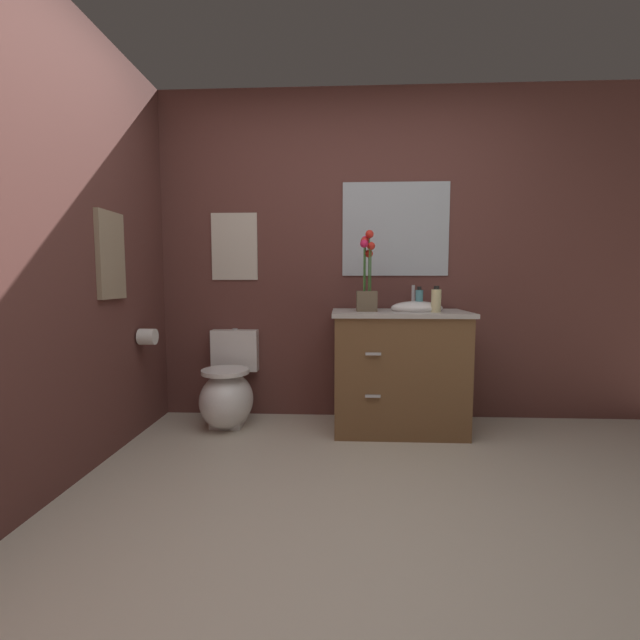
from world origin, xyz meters
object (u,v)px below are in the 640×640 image
object	(u,v)px
flower_vase	(367,285)
wall_poster	(234,247)
lotion_bottle	(436,300)
toilet_paper_roll	(148,337)
vanity_cabinet	(399,369)
wall_mirror	(395,229)
toilet	(228,393)
soap_bottle	(419,300)
hanging_towel	(111,255)

from	to	relation	value
flower_vase	wall_poster	xyz separation A→B (m)	(-1.00, 0.32, 0.29)
flower_vase	lotion_bottle	world-z (taller)	flower_vase
lotion_bottle	toilet_paper_roll	world-z (taller)	lotion_bottle
vanity_cabinet	lotion_bottle	size ratio (longest dim) A/B	5.79
wall_poster	toilet_paper_roll	bearing A→B (deg)	-137.09
vanity_cabinet	wall_poster	world-z (taller)	wall_poster
wall_mirror	wall_poster	bearing A→B (deg)	180.00
toilet	lotion_bottle	distance (m)	1.62
wall_poster	toilet_paper_roll	world-z (taller)	wall_poster
vanity_cabinet	wall_poster	size ratio (longest dim) A/B	2.01
soap_bottle	wall_mirror	distance (m)	0.62
toilet	lotion_bottle	bearing A→B (deg)	-5.08
wall_poster	toilet_paper_roll	xyz separation A→B (m)	(-0.50, -0.46, -0.64)
flower_vase	soap_bottle	size ratio (longest dim) A/B	3.25
soap_bottle	wall_poster	xyz separation A→B (m)	(-1.37, 0.30, 0.40)
vanity_cabinet	toilet_paper_roll	xyz separation A→B (m)	(-1.74, -0.17, 0.24)
lotion_bottle	hanging_towel	world-z (taller)	hanging_towel
lotion_bottle	wall_poster	world-z (taller)	wall_poster
vanity_cabinet	flower_vase	world-z (taller)	flower_vase
hanging_towel	toilet_paper_roll	xyz separation A→B (m)	(0.06, 0.33, -0.53)
wall_mirror	lotion_bottle	bearing A→B (deg)	-59.91
vanity_cabinet	hanging_towel	world-z (taller)	hanging_towel
flower_vase	wall_poster	size ratio (longest dim) A/B	1.09
vanity_cabinet	lotion_bottle	bearing A→B (deg)	-24.50
wall_poster	soap_bottle	bearing A→B (deg)	-12.47
wall_poster	wall_mirror	world-z (taller)	wall_mirror
flower_vase	wall_poster	world-z (taller)	wall_poster
soap_bottle	lotion_bottle	bearing A→B (deg)	-44.65
vanity_cabinet	wall_poster	distance (m)	1.55
flower_vase	soap_bottle	world-z (taller)	flower_vase
flower_vase	wall_poster	distance (m)	1.09
lotion_bottle	hanging_towel	size ratio (longest dim) A/B	0.34
vanity_cabinet	soap_bottle	size ratio (longest dim) A/B	6.01
vanity_cabinet	flower_vase	size ratio (longest dim) A/B	1.85
wall_mirror	toilet_paper_roll	bearing A→B (deg)	-165.02
toilet_paper_roll	wall_mirror	bearing A→B (deg)	14.98
lotion_bottle	wall_poster	distance (m)	1.57
vanity_cabinet	soap_bottle	world-z (taller)	vanity_cabinet
flower_vase	wall_mirror	distance (m)	0.57
toilet	hanging_towel	xyz separation A→B (m)	(-0.55, -0.52, 0.97)
vanity_cabinet	toilet	bearing A→B (deg)	178.78
toilet	toilet_paper_roll	distance (m)	0.69
flower_vase	hanging_towel	size ratio (longest dim) A/B	1.07
soap_bottle	lotion_bottle	world-z (taller)	lotion_bottle
toilet	toilet_paper_roll	xyz separation A→B (m)	(-0.50, -0.20, 0.44)
vanity_cabinet	toilet_paper_roll	bearing A→B (deg)	-174.41
toilet_paper_roll	vanity_cabinet	bearing A→B (deg)	5.59
flower_vase	toilet_paper_roll	xyz separation A→B (m)	(-1.50, -0.14, -0.36)
toilet	vanity_cabinet	bearing A→B (deg)	-1.22
vanity_cabinet	hanging_towel	bearing A→B (deg)	-164.48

